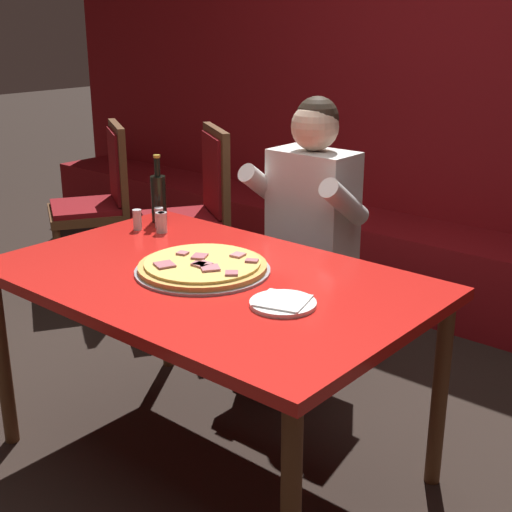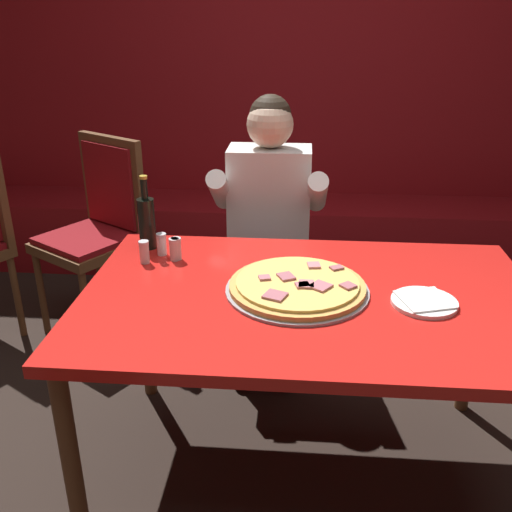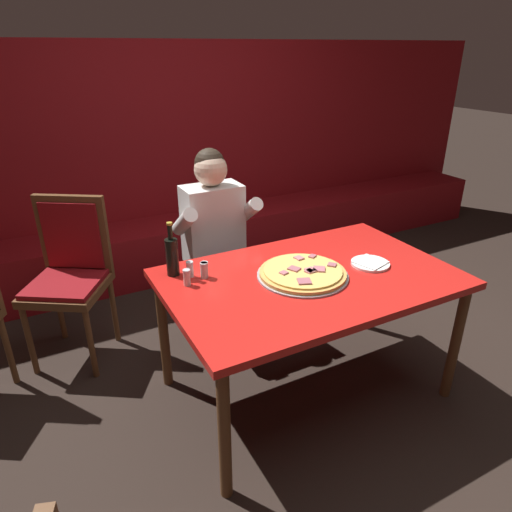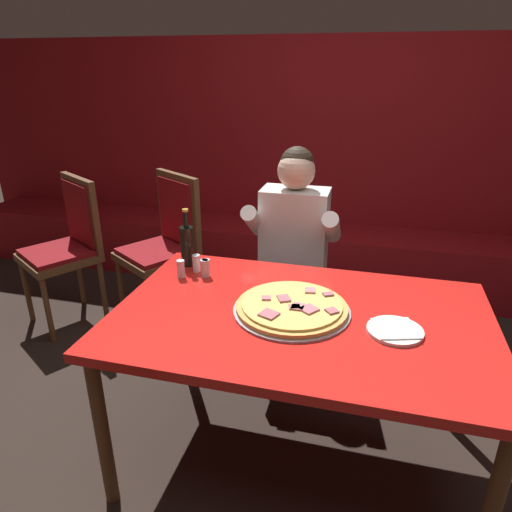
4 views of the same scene
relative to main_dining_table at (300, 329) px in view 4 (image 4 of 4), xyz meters
The scene contains 14 objects.
ground_plane 0.68m from the main_dining_table, ahead, with size 24.00×24.00×0.00m, color black.
booth_wall_panel 2.20m from the main_dining_table, 90.00° to the left, with size 6.80×0.16×1.90m, color maroon.
booth_bench 1.91m from the main_dining_table, 90.00° to the left, with size 6.46×0.48×0.46m, color maroon.
main_dining_table is the anchor object (origin of this frame).
pizza 0.10m from the main_dining_table, 162.68° to the left, with size 0.48×0.48×0.05m.
plate_white_paper 0.38m from the main_dining_table, ahead, with size 0.21×0.21×0.02m.
beer_bottle 0.74m from the main_dining_table, 151.18° to the left, with size 0.07×0.07×0.29m.
shaker_red_pepper_flakes 0.64m from the main_dining_table, 153.27° to the left, with size 0.04×0.04×0.09m.
shaker_black_pepper 0.56m from the main_dining_table, 153.88° to the left, with size 0.04×0.04×0.09m.
shaker_oregano 0.65m from the main_dining_table, 161.58° to the left, with size 0.04×0.04×0.09m.
shaker_parmesan 0.57m from the main_dining_table, 154.81° to the left, with size 0.04×0.04×0.09m.
diner_seated_blue_shirt 0.81m from the main_dining_table, 103.36° to the left, with size 0.53×0.53×1.27m.
dining_chair_side_aisle 1.93m from the main_dining_table, 153.43° to the left, with size 0.61×0.61×1.01m.
dining_chair_far_right 1.49m from the main_dining_table, 136.68° to the left, with size 0.61×0.61×1.03m.
Camera 4 is at (0.23, -1.60, 1.68)m, focal length 32.00 mm.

